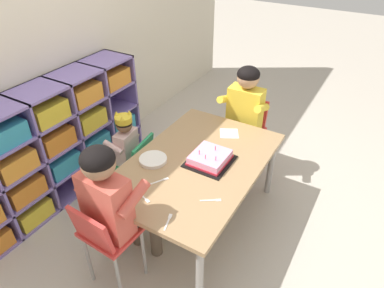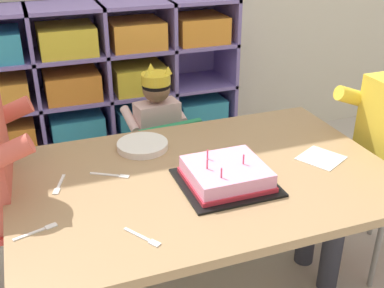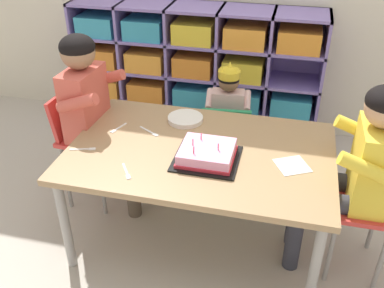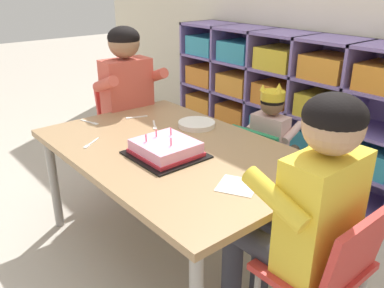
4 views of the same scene
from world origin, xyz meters
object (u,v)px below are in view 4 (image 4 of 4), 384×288
Objects in this scene: guest_at_table_side at (305,203)px; fork_at_table_front_edge at (135,117)px; adult_helper_seated at (132,95)px; classroom_chair_adult_side at (126,123)px; classroom_chair_guest_side at (326,270)px; classroom_chair_blue at (262,162)px; fork_scattered_mid_table at (91,144)px; birthday_cake_on_tray at (166,149)px; paper_plate_stack at (197,124)px; fork_beside_plate_stack at (154,125)px; child_with_crown at (273,134)px; fork_by_napkin at (90,122)px; activity_table at (174,157)px.

guest_at_table_side is 1.27m from fork_at_table_front_edge.
guest_at_table_side is (1.43, -0.21, -0.03)m from adult_helper_seated.
classroom_chair_guest_side is (1.65, -0.21, -0.03)m from classroom_chair_adult_side.
classroom_chair_blue is 1.01m from fork_scattered_mid_table.
fork_at_table_front_edge is (-0.53, -0.53, 0.26)m from classroom_chair_blue.
adult_helper_seated is at bearing 159.27° from birthday_cake_on_tray.
guest_at_table_side is 5.17× the size of paper_plate_stack.
classroom_chair_blue is at bearing 62.23° from paper_plate_stack.
classroom_chair_guest_side is 5.47× the size of fork_at_table_front_edge.
classroom_chair_adult_side is 5.45× the size of fork_beside_plate_stack.
child_with_crown is 6.05× the size of fork_by_napkin.
birthday_cake_on_tray is (0.02, -0.71, 0.29)m from classroom_chair_blue.
fork_by_napkin is (-0.61, -0.77, 0.26)m from classroom_chair_blue.
activity_table is at bearing 80.30° from classroom_chair_blue.
birthday_cake_on_tray is 0.64m from fork_by_napkin.
fork_by_napkin and fork_beside_plate_stack have the same top height.
guest_at_table_side reaches higher than activity_table.
fork_at_table_front_edge is at bearing 33.16° from fork_beside_plate_stack.
guest_at_table_side is 1.08m from fork_beside_plate_stack.
activity_table is at bearing -79.27° from fork_scattered_mid_table.
fork_at_table_front_edge is at bearing -115.29° from adult_helper_seated.
adult_helper_seated is 3.39× the size of birthday_cake_on_tray.
fork_scattered_mid_table reaches higher than classroom_chair_blue.
fork_at_table_front_edge is (0.09, 0.24, 0.00)m from fork_by_napkin.
classroom_chair_blue is 0.52× the size of adult_helper_seated.
guest_at_table_side is at bearing 127.97° from child_with_crown.
adult_helper_seated is 1.04× the size of guest_at_table_side.
fork_beside_plate_stack reaches higher than classroom_chair_blue.
fork_at_table_front_edge and fork_beside_plate_stack have the same top height.
classroom_chair_adult_side reaches higher than paper_plate_stack.
activity_table is 10.25× the size of fork_beside_plate_stack.
fork_beside_plate_stack is (-0.34, -0.52, 0.26)m from classroom_chair_blue.
adult_helper_seated reaches higher than classroom_chair_blue.
fork_by_napkin is (-0.63, -0.06, -0.03)m from birthday_cake_on_tray.
classroom_chair_guest_side is 1.08m from paper_plate_stack.
classroom_chair_blue is 4.68× the size of fork_scattered_mid_table.
classroom_chair_adult_side reaches higher than fork_scattered_mid_table.
birthday_cake_on_tray is (0.05, -0.08, 0.08)m from activity_table.
fork_by_napkin is 0.99× the size of fork_beside_plate_stack.
paper_plate_stack reaches higher than classroom_chair_blue.
birthday_cake_on_tray is 0.41m from paper_plate_stack.
activity_table is 0.88m from classroom_chair_guest_side.
classroom_chair_adult_side is at bearing 27.23° from child_with_crown.
classroom_chair_adult_side is 0.69m from fork_scattered_mid_table.
child_with_crown is at bearing -141.33° from fork_by_napkin.
paper_plate_stack is at bearing -43.07° from fork_at_table_front_edge.
classroom_chair_adult_side is 5.99× the size of fork_scattered_mid_table.
classroom_chair_adult_side is (-0.77, 0.19, -0.08)m from activity_table.
fork_scattered_mid_table is 0.39m from fork_beside_plate_stack.
adult_helper_seated is 8.19× the size of fork_beside_plate_stack.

